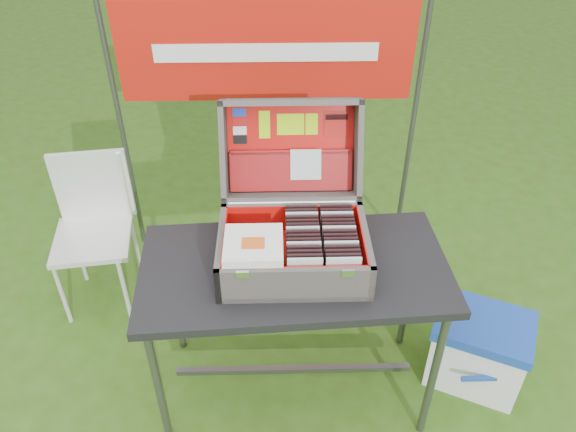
{
  "coord_description": "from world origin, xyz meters",
  "views": [
    {
      "loc": [
        0.05,
        -1.83,
        2.41
      ],
      "look_at": [
        0.09,
        0.1,
        0.95
      ],
      "focal_mm": 35.0,
      "sensor_mm": 36.0,
      "label": 1
    }
  ],
  "objects_px": {
    "suitcase": "(293,205)",
    "chair": "(93,241)",
    "table": "(294,330)",
    "cooler": "(478,349)",
    "cardboard_box": "(387,270)"
  },
  "relations": [
    {
      "from": "chair",
      "to": "cardboard_box",
      "type": "xyz_separation_m",
      "value": [
        1.64,
        -0.02,
        -0.24
      ]
    },
    {
      "from": "chair",
      "to": "table",
      "type": "bearing_deg",
      "value": -37.74
    },
    {
      "from": "table",
      "to": "cooler",
      "type": "height_order",
      "value": "table"
    },
    {
      "from": "suitcase",
      "to": "chair",
      "type": "distance_m",
      "value": 1.38
    },
    {
      "from": "suitcase",
      "to": "cooler",
      "type": "distance_m",
      "value": 1.28
    },
    {
      "from": "suitcase",
      "to": "cardboard_box",
      "type": "distance_m",
      "value": 1.18
    },
    {
      "from": "suitcase",
      "to": "chair",
      "type": "height_order",
      "value": "suitcase"
    },
    {
      "from": "cooler",
      "to": "suitcase",
      "type": "bearing_deg",
      "value": -156.71
    },
    {
      "from": "table",
      "to": "cooler",
      "type": "xyz_separation_m",
      "value": [
        0.92,
        0.04,
        -0.21
      ]
    },
    {
      "from": "suitcase",
      "to": "cooler",
      "type": "relative_size",
      "value": 1.36
    },
    {
      "from": "table",
      "to": "cooler",
      "type": "bearing_deg",
      "value": -1.13
    },
    {
      "from": "cooler",
      "to": "chair",
      "type": "bearing_deg",
      "value": -171.58
    },
    {
      "from": "cardboard_box",
      "to": "suitcase",
      "type": "bearing_deg",
      "value": -131.33
    },
    {
      "from": "table",
      "to": "cardboard_box",
      "type": "distance_m",
      "value": 0.85
    },
    {
      "from": "cooler",
      "to": "chair",
      "type": "distance_m",
      "value": 2.1
    }
  ]
}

